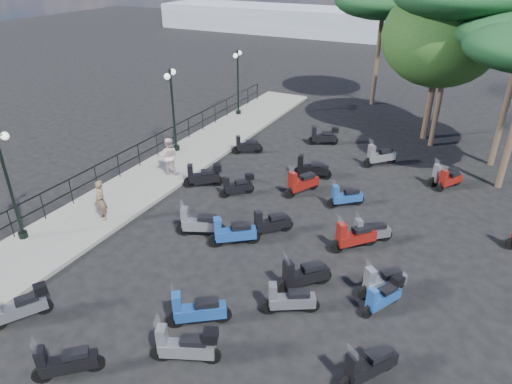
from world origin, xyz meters
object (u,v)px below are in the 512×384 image
at_px(scooter_19, 369,366).
at_px(pine_2, 384,2).
at_px(scooter_26, 383,281).
at_px(scooter_29, 445,176).
at_px(scooter_8, 233,233).
at_px(scooter_9, 271,223).
at_px(scooter_22, 345,197).
at_px(scooter_13, 197,311).
at_px(scooter_2, 200,224).
at_px(scooter_15, 354,237).
at_px(lamp_post_0, 8,181).
at_px(scooter_1, 20,307).
at_px(scooter_3, 204,176).
at_px(lamp_post_1, 173,105).
at_px(scooter_21, 370,232).
at_px(scooter_7, 186,346).
at_px(scooter_11, 324,136).
at_px(scooter_0, 65,363).
at_px(scooter_5, 247,146).
at_px(woman, 101,200).
at_px(scooter_20, 289,300).
at_px(scooter_27, 383,297).
at_px(scooter_4, 238,186).
at_px(lamp_post_2, 238,78).
at_px(scooter_17, 380,156).
at_px(scooter_16, 302,183).
at_px(broadleaf_tree, 442,36).
at_px(scooter_23, 450,180).
at_px(pedestrian_far, 169,156).
at_px(scooter_10, 311,169).
at_px(scooter_14, 304,275).

bearing_deg(scooter_19, pine_2, -42.53).
relative_size(scooter_26, scooter_29, 1.04).
xyz_separation_m(scooter_8, scooter_9, (0.87, 1.23, -0.04)).
bearing_deg(scooter_22, scooter_13, 127.98).
distance_m(scooter_8, pine_2, 19.75).
xyz_separation_m(scooter_2, scooter_15, (5.18, 1.67, 0.00)).
height_order(lamp_post_0, scooter_13, lamp_post_0).
xyz_separation_m(scooter_1, scooter_3, (0.01, 9.25, 0.01)).
xyz_separation_m(lamp_post_1, scooter_2, (5.32, -5.93, -2.00)).
relative_size(scooter_21, pine_2, 0.18).
height_order(scooter_3, scooter_26, scooter_26).
bearing_deg(scooter_7, scooter_11, -16.35).
xyz_separation_m(scooter_0, scooter_5, (-2.62, 14.16, -0.04)).
relative_size(woman, scooter_3, 1.05).
height_order(scooter_2, scooter_8, scooter_8).
bearing_deg(scooter_5, scooter_7, 166.08).
bearing_deg(scooter_20, scooter_11, -15.14).
distance_m(scooter_19, scooter_27, 2.65).
height_order(lamp_post_1, scooter_4, lamp_post_1).
bearing_deg(lamp_post_2, scooter_11, -32.31).
relative_size(scooter_3, scooter_17, 1.06).
distance_m(scooter_16, broadleaf_tree, 11.02).
relative_size(scooter_3, scooter_29, 1.14).
height_order(scooter_3, scooter_13, scooter_13).
bearing_deg(lamp_post_2, scooter_23, -32.64).
bearing_deg(pedestrian_far, scooter_4, 152.32).
bearing_deg(scooter_7, pine_2, -19.88).
bearing_deg(broadleaf_tree, scooter_16, -111.12).
height_order(scooter_13, scooter_22, scooter_13).
height_order(scooter_1, broadleaf_tree, broadleaf_tree).
xyz_separation_m(scooter_4, scooter_22, (4.31, 1.14, -0.02)).
xyz_separation_m(lamp_post_2, scooter_0, (5.92, -19.24, -1.89)).
distance_m(scooter_2, scooter_17, 10.02).
relative_size(scooter_8, scooter_29, 1.15).
distance_m(scooter_7, broadleaf_tree, 19.69).
height_order(lamp_post_0, scooter_15, lamp_post_0).
bearing_deg(scooter_1, pine_2, -67.39).
bearing_deg(scooter_0, scooter_3, -28.67).
relative_size(scooter_23, pine_2, 0.18).
height_order(scooter_5, scooter_27, scooter_5).
xyz_separation_m(lamp_post_1, scooter_4, (5.03, -2.63, -2.05)).
bearing_deg(scooter_10, scooter_7, 168.48).
distance_m(scooter_9, scooter_17, 8.10).
height_order(scooter_14, scooter_22, scooter_14).
distance_m(lamp_post_1, pedestrian_far, 3.15).
xyz_separation_m(scooter_8, scooter_19, (5.68, -3.52, -0.02)).
distance_m(scooter_23, broadleaf_tree, 7.93).
height_order(scooter_2, scooter_13, scooter_2).
height_order(scooter_3, scooter_4, scooter_3).
relative_size(scooter_17, broadleaf_tree, 0.18).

